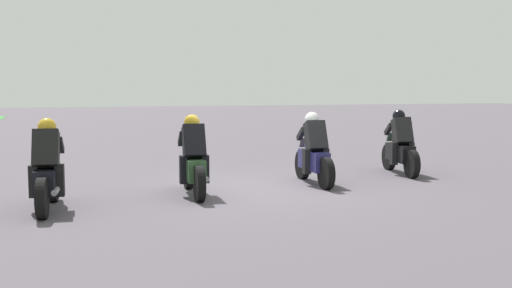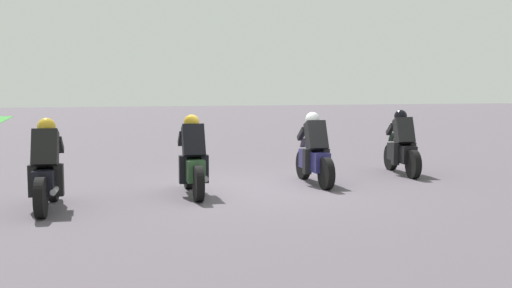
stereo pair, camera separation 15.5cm
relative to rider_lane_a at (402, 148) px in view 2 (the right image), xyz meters
name	(u,v)px [view 2 (the right image)]	position (x,y,z in m)	size (l,w,h in m)	color
ground_plane	(257,188)	(-0.76, 3.83, -0.62)	(120.00, 120.00, 0.00)	#514952
rider_lane_a	(402,148)	(0.00, 0.00, 0.00)	(2.03, 0.62, 1.51)	black
rider_lane_b	(314,155)	(-0.65, 2.53, 0.00)	(2.04, 0.55, 1.51)	black
rider_lane_c	(193,162)	(-1.06, 5.21, 0.00)	(2.04, 0.55, 1.51)	black
rider_lane_d	(47,172)	(-1.60, 7.77, 0.00)	(2.04, 0.57, 1.51)	black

